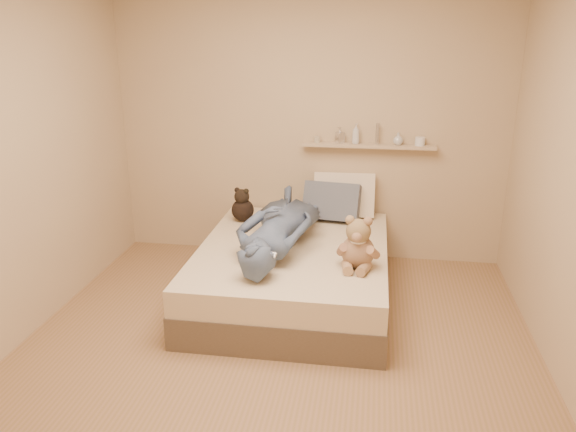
% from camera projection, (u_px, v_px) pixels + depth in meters
% --- Properties ---
extents(room, '(3.80, 3.80, 3.80)m').
position_uv_depth(room, '(271.00, 172.00, 3.35)').
color(room, '#946B4C').
rests_on(room, ground).
extents(bed, '(1.50, 1.90, 0.45)m').
position_uv_depth(bed, '(293.00, 272.00, 4.57)').
color(bed, brown).
rests_on(bed, floor).
extents(game_console, '(0.18, 0.11, 0.06)m').
position_uv_depth(game_console, '(264.00, 256.00, 3.93)').
color(game_console, '#AFB1B6').
rests_on(game_console, bed).
extents(teddy_bear, '(0.33, 0.32, 0.40)m').
position_uv_depth(teddy_bear, '(358.00, 247.00, 4.05)').
color(teddy_bear, '#967052').
rests_on(teddy_bear, bed).
extents(dark_plush, '(0.20, 0.20, 0.31)m').
position_uv_depth(dark_plush, '(242.00, 207.00, 5.04)').
color(dark_plush, black).
rests_on(dark_plush, bed).
extents(pillow_cream, '(0.56, 0.29, 0.43)m').
position_uv_depth(pillow_cream, '(344.00, 195.00, 5.16)').
color(pillow_cream, beige).
rests_on(pillow_cream, bed).
extents(pillow_grey, '(0.53, 0.33, 0.37)m').
position_uv_depth(pillow_grey, '(332.00, 202.00, 5.05)').
color(pillow_grey, '#555867').
rests_on(pillow_grey, bed).
extents(person, '(0.71, 1.57, 0.36)m').
position_uv_depth(person, '(280.00, 225.00, 4.43)').
color(person, '#4C5978').
rests_on(person, bed).
extents(wall_shelf, '(1.20, 0.12, 0.03)m').
position_uv_depth(wall_shelf, '(368.00, 146.00, 5.06)').
color(wall_shelf, tan).
rests_on(wall_shelf, wall_back).
extents(shelf_bottles, '(0.99, 0.09, 0.19)m').
position_uv_depth(shelf_bottles, '(373.00, 137.00, 5.03)').
color(shelf_bottles, '#BDB7A2').
rests_on(shelf_bottles, wall_shelf).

